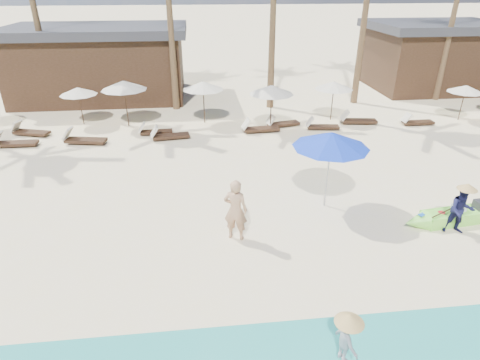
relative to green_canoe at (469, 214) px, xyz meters
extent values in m
plane|color=beige|center=(-6.14, -1.00, -0.21)|extent=(240.00, 240.00, 0.00)
cube|color=#7DE545|center=(0.00, 0.00, -0.03)|extent=(3.18, 1.02, 0.37)
cube|color=white|center=(0.00, 0.00, -0.01)|extent=(2.73, 0.78, 0.17)
cube|color=silver|center=(-0.40, 0.00, 0.21)|extent=(0.38, 0.33, 0.28)
cylinder|color=#AC171C|center=(-0.99, -0.07, 0.12)|extent=(0.22, 0.22, 0.09)
cylinder|color=#262628|center=(-1.22, -0.20, 0.12)|extent=(0.20, 0.20, 0.08)
sphere|color=tan|center=(-1.52, -0.18, 0.17)|extent=(0.18, 0.18, 0.18)
imported|color=tan|center=(-7.38, -0.16, 0.73)|extent=(0.80, 0.66, 1.89)
imported|color=#141537|center=(-0.80, -0.61, 0.55)|extent=(0.85, 0.73, 1.52)
imported|color=gray|center=(-5.73, -4.73, 0.48)|extent=(0.55, 0.74, 1.02)
cylinder|color=#99999E|center=(-4.23, 1.37, 1.05)|extent=(0.05, 0.05, 2.53)
cone|color=#1333BA|center=(-4.23, 1.37, 2.14)|extent=(2.42, 2.42, 0.49)
cylinder|color=#352015|center=(-14.25, 11.00, 0.72)|extent=(0.05, 0.05, 1.87)
cone|color=beige|center=(-14.25, 11.00, 1.52)|extent=(1.87, 1.87, 0.37)
cube|color=#352015|center=(-16.34, 9.49, -0.06)|extent=(1.81, 1.04, 0.12)
cube|color=beige|center=(-17.07, 9.71, 0.24)|extent=(0.53, 0.65, 0.50)
cube|color=#352015|center=(-16.49, 8.07, -0.06)|extent=(1.75, 0.58, 0.12)
cylinder|color=#352015|center=(-11.87, 10.44, 0.92)|extent=(0.06, 0.06, 2.26)
cone|color=beige|center=(-11.87, 10.44, 1.89)|extent=(2.26, 2.26, 0.45)
cube|color=#352015|center=(-13.47, 8.07, -0.05)|extent=(1.92, 0.93, 0.13)
cube|color=beige|center=(-14.27, 8.23, 0.27)|extent=(0.52, 0.66, 0.54)
cube|color=#352015|center=(-10.34, 8.97, -0.08)|extent=(1.55, 0.56, 0.11)
cube|color=beige|center=(-11.01, 8.94, 0.19)|extent=(0.36, 0.51, 0.45)
cylinder|color=#352015|center=(-7.95, 10.54, 0.84)|extent=(0.05, 0.05, 2.11)
cone|color=beige|center=(-7.95, 10.54, 1.75)|extent=(2.11, 2.11, 0.42)
cube|color=#352015|center=(-9.60, 8.25, -0.06)|extent=(1.77, 0.78, 0.12)
cube|color=beige|center=(-10.35, 8.15, 0.24)|extent=(0.46, 0.60, 0.50)
cylinder|color=#352015|center=(-4.69, 9.04, 0.88)|extent=(0.05, 0.05, 2.19)
cone|color=beige|center=(-4.69, 9.04, 1.82)|extent=(2.19, 2.19, 0.44)
cube|color=#352015|center=(-5.19, 8.75, -0.06)|extent=(1.80, 0.67, 0.13)
cube|color=beige|center=(-5.97, 8.71, 0.26)|extent=(0.43, 0.59, 0.52)
cube|color=#352015|center=(-3.93, 9.45, -0.07)|extent=(1.73, 0.89, 0.12)
cube|color=beige|center=(-4.64, 9.28, 0.22)|extent=(0.48, 0.60, 0.48)
cylinder|color=#352015|center=(-1.17, 10.25, 0.79)|extent=(0.05, 0.05, 2.00)
cone|color=beige|center=(-1.17, 10.25, 1.65)|extent=(2.00, 2.00, 0.40)
cube|color=#352015|center=(-2.03, 8.78, -0.07)|extent=(1.63, 0.71, 0.11)
cube|color=beige|center=(-2.72, 8.87, 0.20)|extent=(0.42, 0.55, 0.46)
cube|color=#352015|center=(0.11, 9.43, -0.06)|extent=(1.84, 0.81, 0.13)
cube|color=beige|center=(-0.67, 9.53, 0.26)|extent=(0.47, 0.62, 0.52)
cylinder|color=#352015|center=(5.69, 9.48, 0.69)|extent=(0.05, 0.05, 1.81)
cone|color=beige|center=(5.69, 9.48, 1.47)|extent=(1.81, 1.81, 0.36)
cube|color=#352015|center=(3.08, 8.92, -0.07)|extent=(1.58, 0.51, 0.11)
cube|color=beige|center=(2.38, 8.92, 0.21)|extent=(0.36, 0.51, 0.46)
cone|color=brown|center=(-16.59, 14.08, 5.23)|extent=(0.40, 0.40, 10.89)
cone|color=brown|center=(-9.50, 13.27, 4.82)|extent=(0.40, 0.40, 10.08)
cone|color=brown|center=(-4.00, 13.01, 5.42)|extent=(0.40, 0.40, 11.26)
cone|color=brown|center=(6.69, 13.52, 3.82)|extent=(0.40, 0.40, 8.07)
cube|color=#352015|center=(-14.14, 16.50, 1.69)|extent=(10.00, 6.00, 3.80)
cube|color=#2D2D33|center=(-14.14, 16.50, 3.84)|extent=(10.80, 6.60, 0.50)
cube|color=#352015|center=(7.86, 16.50, 1.69)|extent=(8.00, 6.00, 3.80)
cube|color=#2D2D33|center=(7.86, 16.50, 3.84)|extent=(8.80, 6.60, 0.50)
camera|label=1|loc=(-8.34, -9.89, 6.60)|focal=30.00mm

